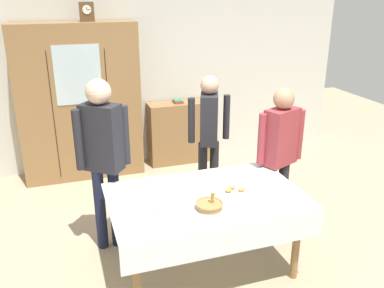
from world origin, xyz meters
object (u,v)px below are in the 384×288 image
(person_near_right_end, at_px, (209,128))
(dining_table, at_px, (207,207))
(spoon_back_edge, at_px, (141,192))
(person_behind_table_left, at_px, (103,149))
(book_stack, at_px, (178,101))
(person_behind_table_right, at_px, (280,147))
(bookshelf_low, at_px, (178,132))
(tea_cup_near_right, at_px, (161,180))
(tea_cup_mid_left, at_px, (177,190))
(tea_cup_mid_right, at_px, (159,212))
(spoon_near_right, at_px, (259,183))
(mantel_clock, at_px, (87,12))
(bread_basket, at_px, (209,205))
(spoon_front_edge, at_px, (274,203))
(wall_cabinet, at_px, (80,103))
(pastry_plate, at_px, (235,192))

(person_near_right_end, bearing_deg, dining_table, -111.07)
(spoon_back_edge, xyz_separation_m, person_behind_table_left, (-0.27, 0.42, 0.30))
(book_stack, bearing_deg, person_behind_table_right, -78.23)
(bookshelf_low, height_order, tea_cup_near_right, bookshelf_low)
(dining_table, xyz_separation_m, tea_cup_near_right, (-0.32, 0.42, 0.13))
(tea_cup_mid_left, height_order, person_behind_table_left, person_behind_table_left)
(tea_cup_mid_right, distance_m, tea_cup_mid_left, 0.42)
(tea_cup_mid_left, relative_size, spoon_near_right, 1.09)
(mantel_clock, bearing_deg, person_behind_table_right, -52.07)
(dining_table, bearing_deg, book_stack, 79.06)
(mantel_clock, distance_m, tea_cup_near_right, 2.63)
(person_behind_table_right, bearing_deg, spoon_near_right, -139.65)
(spoon_back_edge, bearing_deg, bookshelf_low, 66.00)
(person_behind_table_left, bearing_deg, bread_basket, -49.60)
(spoon_front_edge, distance_m, spoon_near_right, 0.39)
(bread_basket, bearing_deg, person_near_right_end, 69.66)
(tea_cup_mid_right, bearing_deg, tea_cup_near_right, 74.43)
(spoon_back_edge, bearing_deg, wall_cabinet, 98.70)
(tea_cup_near_right, relative_size, pastry_plate, 0.46)
(bookshelf_low, relative_size, spoon_front_edge, 7.86)
(book_stack, height_order, pastry_plate, book_stack)
(tea_cup_near_right, relative_size, spoon_near_right, 1.09)
(mantel_clock, xyz_separation_m, book_stack, (1.21, 0.05, -1.29))
(mantel_clock, relative_size, spoon_near_right, 2.02)
(tea_cup_near_right, height_order, spoon_front_edge, tea_cup_near_right)
(tea_cup_near_right, xyz_separation_m, tea_cup_mid_left, (0.08, -0.26, 0.00))
(wall_cabinet, relative_size, person_behind_table_left, 1.21)
(tea_cup_mid_right, height_order, pastry_plate, tea_cup_mid_right)
(spoon_near_right, distance_m, person_behind_table_right, 0.56)
(spoon_near_right, bearing_deg, person_behind_table_left, 156.73)
(book_stack, bearing_deg, person_near_right_end, -90.95)
(dining_table, distance_m, person_near_right_end, 1.39)
(mantel_clock, xyz_separation_m, spoon_back_edge, (0.16, -2.32, -1.47))
(spoon_front_edge, bearing_deg, tea_cup_near_right, 139.21)
(wall_cabinet, distance_m, bread_basket, 2.93)
(tea_cup_near_right, bearing_deg, mantel_clock, 100.08)
(tea_cup_near_right, bearing_deg, tea_cup_mid_left, -72.23)
(spoon_back_edge, relative_size, person_behind_table_right, 0.07)
(mantel_clock, distance_m, tea_cup_mid_left, 2.86)
(tea_cup_mid_right, xyz_separation_m, bread_basket, (0.43, -0.03, 0.01))
(wall_cabinet, bearing_deg, spoon_front_edge, -63.97)
(bread_basket, bearing_deg, tea_cup_mid_left, 116.37)
(wall_cabinet, xyz_separation_m, person_near_right_end, (1.39, -1.32, -0.09))
(spoon_front_edge, relative_size, person_behind_table_right, 0.07)
(wall_cabinet, distance_m, person_behind_table_left, 1.90)
(book_stack, bearing_deg, person_behind_table_left, -124.24)
(spoon_back_edge, distance_m, spoon_front_edge, 1.19)
(person_behind_table_left, bearing_deg, spoon_back_edge, -57.41)
(bread_basket, bearing_deg, person_behind_table_right, 32.12)
(bread_basket, relative_size, spoon_front_edge, 2.02)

